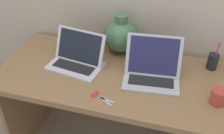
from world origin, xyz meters
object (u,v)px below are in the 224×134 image
laptop_right (152,68)px  coffee_mug (219,97)px  laptop_left (78,57)px  green_vase (121,36)px  scissors (99,96)px  pen_cup (213,61)px

laptop_right → coffee_mug: size_ratio=3.03×
laptop_left → laptop_right: laptop_right is taller
laptop_left → green_vase: green_vase is taller
green_vase → coffee_mug: 0.74m
laptop_right → scissors: (-0.25, -0.27, -0.06)m
laptop_left → pen_cup: (0.84, 0.20, -0.00)m
green_vase → scissors: (0.00, -0.51, -0.11)m
laptop_right → green_vase: (-0.26, 0.24, 0.05)m
laptop_left → green_vase: bearing=47.1°
laptop_left → coffee_mug: 0.87m
scissors → pen_cup: bearing=37.0°
pen_cup → scissors: pen_cup is taller
coffee_mug → scissors: coffee_mug is taller
laptop_left → coffee_mug: laptop_left is taller
laptop_left → coffee_mug: size_ratio=3.11×
laptop_right → coffee_mug: (0.38, -0.13, -0.02)m
coffee_mug → pen_cup: (-0.03, 0.32, 0.01)m
laptop_left → green_vase: 0.34m
laptop_right → scissors: 0.37m
pen_cup → scissors: bearing=-143.0°
laptop_right → scissors: laptop_right is taller
laptop_left → scissors: laptop_left is taller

